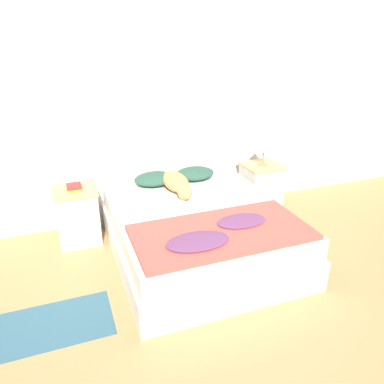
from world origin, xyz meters
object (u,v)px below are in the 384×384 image
Objects in this scene: bed at (199,232)px; pillow_left at (155,179)px; table_lamp at (264,146)px; nightstand_right at (261,187)px; book_stack at (74,187)px; nightstand_left at (78,215)px; dog at (177,183)px; pillow_right at (195,174)px.

pillow_left is (-0.25, 0.77, 0.34)m from bed.
table_lamp is (1.39, -0.05, 0.26)m from pillow_left.
nightstand_right is 2.85× the size of book_stack.
dog is at bearing -9.90° from nightstand_left.
nightstand_right reaches higher than bed.
nightstand_left is 1.15m from dog.
bed is at bearing -147.89° from table_lamp.
pillow_right is at bearing 177.18° from nightstand_right.
nightstand_left is 0.94m from pillow_left.
book_stack is (-2.29, 0.02, 0.32)m from nightstand_right.
nightstand_right is at bearing 32.33° from bed.
bed is 1.36m from nightstand_right.
dog reaches higher than book_stack.
dog reaches higher than bed.
table_lamp is at bearing -0.67° from book_stack.
table_lamp is (0.90, -0.05, 0.26)m from pillow_right.
book_stack is 0.66× the size of table_lamp.
pillow_right is (-0.90, 0.04, 0.29)m from nightstand_right.
pillow_right is at bearing 72.07° from bed.
nightstand_right is 0.55m from table_lamp.
pillow_left is at bearing 129.33° from dog.
nightstand_left reaches higher than bed.
pillow_left is at bearing 1.51° from book_stack.
nightstand_right is (1.15, 0.73, 0.05)m from bed.
nightstand_left and nightstand_right have the same top height.
nightstand_right is at bearing -0.51° from book_stack.
table_lamp is (2.29, -0.01, 0.55)m from nightstand_left.
book_stack is at bearing 179.49° from nightstand_right.
pillow_left is (-1.39, 0.04, 0.29)m from nightstand_right.
pillow_right is 2.20× the size of book_stack.
book_stack is at bearing -178.49° from pillow_left.
pillow_right is 0.39m from dog.
table_lamp is (1.20, 0.18, 0.25)m from dog.
bed is 1.41m from book_stack.
pillow_left is 2.20× the size of book_stack.
pillow_left is 0.50m from pillow_right.
book_stack is (-1.14, 0.75, 0.37)m from bed.
pillow_right is at bearing 0.97° from book_stack.
table_lamp is at bearing 8.67° from dog.
pillow_left is 0.89m from book_stack.
nightstand_left is at bearing -177.18° from pillow_left.
bed is at bearing -147.67° from nightstand_right.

